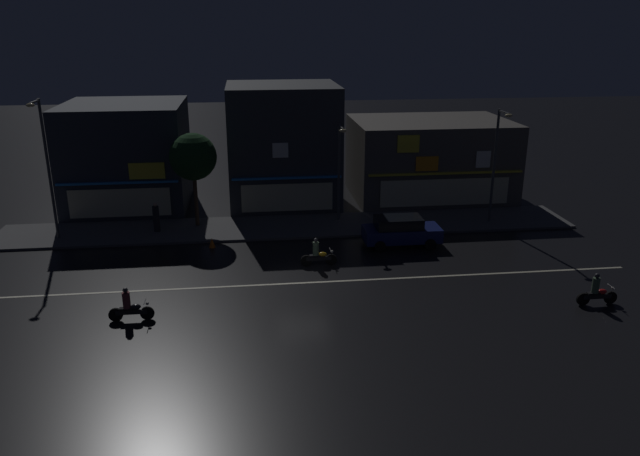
# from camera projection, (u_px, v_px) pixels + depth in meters

# --- Properties ---
(ground_plane) EXTENTS (140.00, 140.00, 0.00)m
(ground_plane) POSITION_uv_depth(u_px,v_px,m) (303.00, 283.00, 29.63)
(ground_plane) COLOR black
(lane_divider_stripe) EXTENTS (33.03, 0.16, 0.01)m
(lane_divider_stripe) POSITION_uv_depth(u_px,v_px,m) (303.00, 283.00, 29.63)
(lane_divider_stripe) COLOR beige
(lane_divider_stripe) RESTS_ON ground
(sidewalk_far) EXTENTS (34.77, 4.43, 0.14)m
(sidewalk_far) POSITION_uv_depth(u_px,v_px,m) (290.00, 226.00, 37.53)
(sidewalk_far) COLOR #4C4C4F
(sidewalk_far) RESTS_ON ground
(storefront_left_block) EXTENTS (7.32, 6.94, 8.09)m
(storefront_left_block) POSITION_uv_depth(u_px,v_px,m) (283.00, 145.00, 41.52)
(storefront_left_block) COLOR #383A3F
(storefront_left_block) RESTS_ON ground
(storefront_center_block) EXTENTS (7.71, 7.96, 6.96)m
(storefront_center_block) POSITION_uv_depth(u_px,v_px,m) (128.00, 155.00, 41.00)
(storefront_center_block) COLOR #2D333D
(storefront_center_block) RESTS_ON ground
(storefront_right_block) EXTENTS (10.86, 7.83, 5.47)m
(storefront_right_block) POSITION_uv_depth(u_px,v_px,m) (429.00, 159.00, 43.53)
(storefront_right_block) COLOR #56514C
(storefront_right_block) RESTS_ON ground
(streetlamp_west) EXTENTS (0.44, 1.64, 7.95)m
(streetlamp_west) POSITION_uv_depth(u_px,v_px,m) (46.00, 160.00, 33.73)
(streetlamp_west) COLOR #47494C
(streetlamp_west) RESTS_ON sidewalk_far
(streetlamp_mid) EXTENTS (0.44, 1.64, 6.04)m
(streetlamp_mid) POSITION_uv_depth(u_px,v_px,m) (340.00, 164.00, 37.23)
(streetlamp_mid) COLOR #47494C
(streetlamp_mid) RESTS_ON sidewalk_far
(streetlamp_east) EXTENTS (0.44, 1.64, 6.97)m
(streetlamp_east) POSITION_uv_depth(u_px,v_px,m) (496.00, 157.00, 36.80)
(streetlamp_east) COLOR #47494C
(streetlamp_east) RESTS_ON sidewalk_far
(pedestrian_on_sidewalk) EXTENTS (0.38, 0.38, 1.76)m
(pedestrian_on_sidewalk) POSITION_uv_depth(u_px,v_px,m) (156.00, 218.00, 36.24)
(pedestrian_on_sidewalk) COLOR #232328
(pedestrian_on_sidewalk) RESTS_ON sidewalk_far
(street_tree) EXTENTS (2.81, 2.81, 5.67)m
(street_tree) POSITION_uv_depth(u_px,v_px,m) (193.00, 157.00, 36.22)
(street_tree) COLOR #473323
(street_tree) RESTS_ON sidewalk_far
(parked_car_near_kerb) EXTENTS (4.30, 1.98, 1.67)m
(parked_car_near_kerb) POSITION_uv_depth(u_px,v_px,m) (401.00, 231.00, 34.34)
(parked_car_near_kerb) COLOR navy
(parked_car_near_kerb) RESTS_ON ground
(motorcycle_lead) EXTENTS (1.90, 0.60, 1.52)m
(motorcycle_lead) POSITION_uv_depth(u_px,v_px,m) (318.00, 254.00, 31.53)
(motorcycle_lead) COLOR black
(motorcycle_lead) RESTS_ON ground
(motorcycle_following) EXTENTS (1.90, 0.60, 1.52)m
(motorcycle_following) POSITION_uv_depth(u_px,v_px,m) (130.00, 307.00, 25.74)
(motorcycle_following) COLOR black
(motorcycle_following) RESTS_ON ground
(motorcycle_opposite_lane) EXTENTS (1.90, 0.60, 1.52)m
(motorcycle_opposite_lane) POSITION_uv_depth(u_px,v_px,m) (597.00, 292.00, 27.19)
(motorcycle_opposite_lane) COLOR black
(motorcycle_opposite_lane) RESTS_ON ground
(traffic_cone) EXTENTS (0.36, 0.36, 0.55)m
(traffic_cone) POSITION_uv_depth(u_px,v_px,m) (212.00, 243.00, 34.21)
(traffic_cone) COLOR orange
(traffic_cone) RESTS_ON ground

